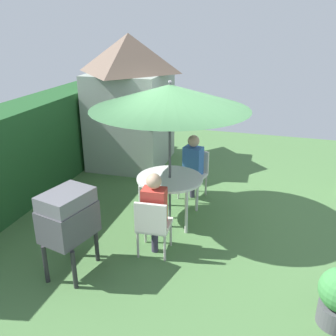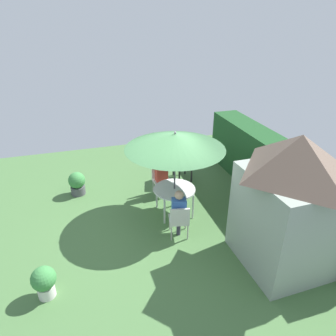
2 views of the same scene
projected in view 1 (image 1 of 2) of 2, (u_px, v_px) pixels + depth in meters
ground_plane at (202, 217)px, 6.55m from camera, size 11.00×11.00×0.00m
hedge_backdrop at (25, 151)px, 7.14m from camera, size 6.61×0.88×1.78m
garden_shed at (130, 100)px, 8.54m from camera, size 1.99×1.78×2.97m
patio_table at (170, 181)px, 6.28m from camera, size 1.12×1.12×0.77m
patio_umbrella at (170, 97)px, 5.75m from camera, size 2.53×2.53×2.38m
bbq_grill at (68, 217)px, 4.86m from camera, size 0.80×0.65×1.20m
chair_near_shed at (153, 224)px, 5.33m from camera, size 0.50×0.49×0.90m
chair_far_side at (195, 171)px, 7.19m from camera, size 0.55×0.54×0.90m
person_in_red at (154, 205)px, 5.31m from camera, size 0.26×0.36×1.26m
person_in_blue at (193, 159)px, 7.02m from camera, size 0.30×0.38×1.26m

